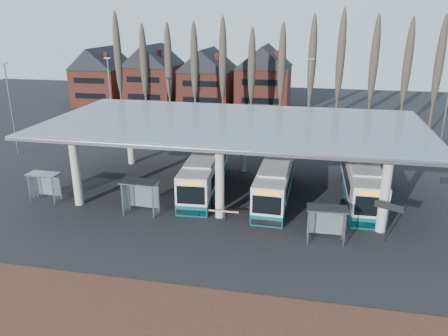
% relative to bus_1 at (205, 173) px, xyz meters
% --- Properties ---
extents(ground, '(140.00, 140.00, 0.00)m').
position_rel_bus_1_xyz_m(ground, '(2.56, -7.99, -1.56)').
color(ground, black).
rests_on(ground, ground).
extents(station_canopy, '(32.00, 16.00, 6.34)m').
position_rel_bus_1_xyz_m(station_canopy, '(2.56, 0.01, 4.13)').
color(station_canopy, '#BABAB5').
rests_on(station_canopy, ground).
extents(poplar_row, '(45.10, 1.10, 14.50)m').
position_rel_bus_1_xyz_m(poplar_row, '(2.56, 25.01, 7.22)').
color(poplar_row, '#473D33').
rests_on(poplar_row, ground).
extents(townhouse_row, '(36.80, 10.30, 12.25)m').
position_rel_bus_1_xyz_m(townhouse_row, '(-13.19, 36.01, 4.38)').
color(townhouse_row, maroon).
rests_on(townhouse_row, ground).
extents(lamp_post_a, '(0.80, 0.16, 10.17)m').
position_rel_bus_1_xyz_m(lamp_post_a, '(-15.44, 14.01, 3.78)').
color(lamp_post_a, slate).
rests_on(lamp_post_a, ground).
extents(lamp_post_b, '(0.80, 0.16, 10.17)m').
position_rel_bus_1_xyz_m(lamp_post_b, '(8.56, 18.01, 3.78)').
color(lamp_post_b, slate).
rests_on(lamp_post_b, ground).
extents(lamp_post_c, '(0.80, 0.16, 10.17)m').
position_rel_bus_1_xyz_m(lamp_post_c, '(22.56, 12.01, 3.78)').
color(lamp_post_c, slate).
rests_on(lamp_post_c, ground).
extents(lamp_post_d, '(0.80, 0.16, 10.17)m').
position_rel_bus_1_xyz_m(lamp_post_d, '(-23.44, 6.01, 3.78)').
color(lamp_post_d, slate).
rests_on(lamp_post_d, ground).
extents(bus_1, '(3.29, 12.02, 3.30)m').
position_rel_bus_1_xyz_m(bus_1, '(0.00, 0.00, 0.00)').
color(bus_1, white).
rests_on(bus_1, ground).
extents(bus_2, '(2.71, 11.58, 3.20)m').
position_rel_bus_1_xyz_m(bus_2, '(6.43, -0.73, -0.05)').
color(bus_2, white).
rests_on(bus_2, ground).
extents(bus_3, '(2.81, 12.20, 3.38)m').
position_rel_bus_1_xyz_m(bus_3, '(13.62, 0.66, 0.03)').
color(bus_3, white).
rests_on(bus_3, ground).
extents(shelter_0, '(2.66, 1.37, 2.44)m').
position_rel_bus_1_xyz_m(shelter_0, '(-12.61, -5.22, 0.22)').
color(shelter_0, gray).
rests_on(shelter_0, ground).
extents(shelter_1, '(2.99, 1.55, 2.74)m').
position_rel_bus_1_xyz_m(shelter_1, '(-3.67, -6.06, 0.43)').
color(shelter_1, gray).
rests_on(shelter_1, ground).
extents(shelter_2, '(2.80, 1.45, 2.57)m').
position_rel_bus_1_xyz_m(shelter_2, '(10.57, -7.77, 0.31)').
color(shelter_2, gray).
rests_on(shelter_2, ground).
extents(info_sign_0, '(1.84, 0.88, 2.91)m').
position_rel_bus_1_xyz_m(info_sign_0, '(14.67, -7.07, 0.89)').
color(info_sign_0, black).
rests_on(info_sign_0, ground).
extents(barrier, '(2.29, 0.65, 1.14)m').
position_rel_bus_1_xyz_m(barrier, '(3.07, -6.42, -0.67)').
color(barrier, black).
rests_on(barrier, ground).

